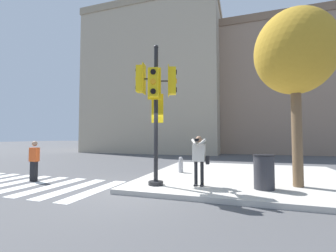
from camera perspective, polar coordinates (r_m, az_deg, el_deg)
ground_plane at (r=7.43m, az=-8.96°, el=-16.14°), size 160.00×160.00×0.00m
sidewalk_corner at (r=10.08m, az=19.56°, el=-12.03°), size 8.00×8.00×0.15m
crosswalk_stripes at (r=10.38m, az=-34.62°, el=-11.83°), size 7.76×3.10×0.01m
traffic_signal_pole at (r=7.56m, az=-3.06°, el=6.78°), size 1.39×1.39×4.67m
person_photographer at (r=7.41m, az=7.94°, el=-7.58°), size 0.58×0.54×1.60m
pedestrian_distant at (r=10.29m, az=-30.86°, el=-7.41°), size 0.34×0.20×1.56m
street_tree at (r=8.71m, az=29.49°, el=15.76°), size 2.51×2.51×5.72m
fire_hydrant at (r=10.12m, az=3.27°, el=-9.79°), size 0.20×0.26×0.69m
trash_bin at (r=7.49m, az=23.18°, el=-10.64°), size 0.62×0.62×1.04m
building_left at (r=29.38m, az=-1.65°, el=10.05°), size 15.42×12.65×16.51m
building_right at (r=28.84m, az=24.42°, el=8.17°), size 11.71×9.22×14.16m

